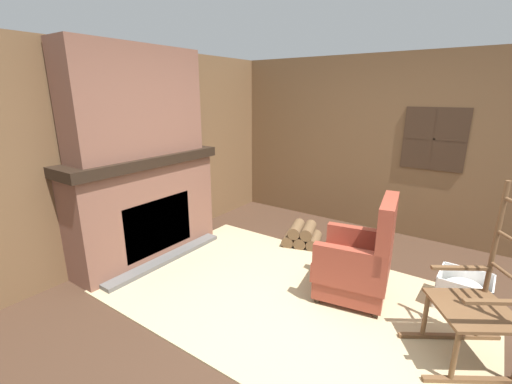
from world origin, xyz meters
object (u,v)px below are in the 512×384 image
storage_case (173,143)px  rocking_chair (480,309)px  armchair (358,263)px  oil_lamp_vase (114,152)px  firewood_stack (302,235)px  laundry_basket (464,292)px

storage_case → rocking_chair: bearing=-4.4°
armchair → storage_case: storage_case is taller
rocking_chair → storage_case: bearing=-37.8°
armchair → oil_lamp_vase: 2.74m
firewood_stack → oil_lamp_vase: 2.47m
storage_case → oil_lamp_vase: bearing=-90.0°
armchair → firewood_stack: bearing=-48.0°
armchair → rocking_chair: bearing=152.9°
rocking_chair → oil_lamp_vase: oil_lamp_vase is taller
laundry_basket → storage_case: (-3.28, -0.45, 1.14)m
armchair → laundry_basket: bearing=-164.4°
firewood_stack → oil_lamp_vase: size_ratio=2.54×
firewood_stack → armchair: bearing=-38.2°
storage_case → armchair: bearing=1.1°
rocking_chair → laundry_basket: rocking_chair is taller
firewood_stack → storage_case: size_ratio=2.30×
rocking_chair → oil_lamp_vase: size_ratio=6.01×
oil_lamp_vase → rocking_chair: bearing=9.3°
oil_lamp_vase → storage_case: 0.81m
armchair → firewood_stack: armchair is taller
laundry_basket → oil_lamp_vase: (-3.28, -1.27, 1.15)m
rocking_chair → laundry_basket: 0.77m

